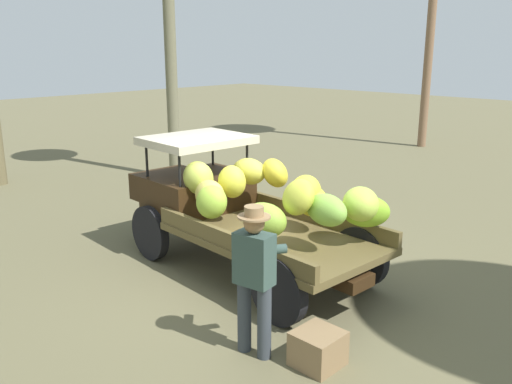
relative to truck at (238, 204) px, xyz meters
The scene contains 4 objects.
ground_plane 1.08m from the truck, 153.92° to the left, with size 60.00×60.00×0.00m, color brown.
truck is the anchor object (origin of this frame).
farmer 2.44m from the truck, 139.70° to the left, with size 0.52×0.48×1.66m.
wooden_crate 2.91m from the truck, 152.69° to the left, with size 0.45×0.47×0.37m, color olive.
Camera 1 is at (-5.02, 5.11, 3.21)m, focal length 37.90 mm.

